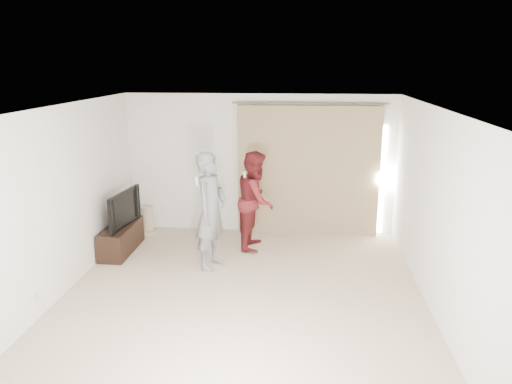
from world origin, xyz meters
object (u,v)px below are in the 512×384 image
tv_console (121,238)px  person_man (211,211)px  tv (119,208)px  person_woman (256,200)px

tv_console → person_man: size_ratio=0.65×
tv_console → person_man: person_man is taller
tv_console → tv: tv is taller
tv_console → person_man: bearing=-16.8°
tv → tv_console: bearing=0.0°
person_woman → tv_console: bearing=-169.2°
tv_console → person_woman: (2.27, 0.43, 0.62)m
person_man → person_woman: bearing=56.9°
person_man → tv: bearing=163.2°
person_man → person_woman: size_ratio=1.08×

